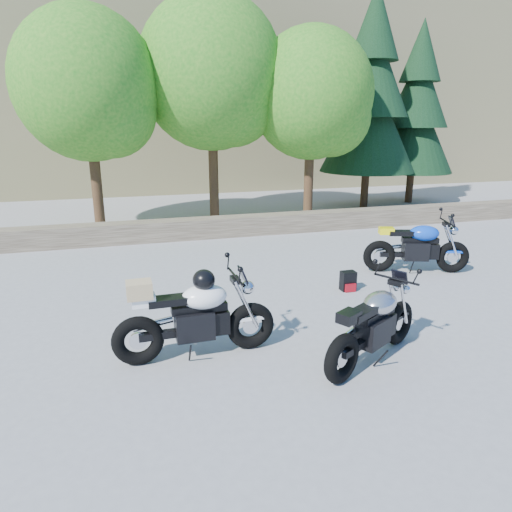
{
  "coord_description": "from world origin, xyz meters",
  "views": [
    {
      "loc": [
        -1.8,
        -5.89,
        2.85
      ],
      "look_at": [
        0.2,
        1.0,
        0.75
      ],
      "focal_mm": 32.0,
      "sensor_mm": 36.0,
      "label": 1
    }
  ],
  "objects_px": {
    "silver_bike": "(374,326)",
    "backpack": "(348,281)",
    "blue_bike": "(417,247)",
    "white_bike": "(195,315)"
  },
  "relations": [
    {
      "from": "silver_bike",
      "to": "backpack",
      "type": "bearing_deg",
      "value": 39.88
    },
    {
      "from": "silver_bike",
      "to": "blue_bike",
      "type": "distance_m",
      "value": 3.92
    },
    {
      "from": "white_bike",
      "to": "blue_bike",
      "type": "relative_size",
      "value": 1.03
    },
    {
      "from": "silver_bike",
      "to": "blue_bike",
      "type": "height_order",
      "value": "blue_bike"
    },
    {
      "from": "white_bike",
      "to": "backpack",
      "type": "relative_size",
      "value": 5.95
    },
    {
      "from": "silver_bike",
      "to": "white_bike",
      "type": "bearing_deg",
      "value": 131.07
    },
    {
      "from": "silver_bike",
      "to": "blue_bike",
      "type": "bearing_deg",
      "value": 18.0
    },
    {
      "from": "white_bike",
      "to": "blue_bike",
      "type": "bearing_deg",
      "value": 23.48
    },
    {
      "from": "white_bike",
      "to": "blue_bike",
      "type": "xyz_separation_m",
      "value": [
        4.72,
        2.18,
        -0.05
      ]
    },
    {
      "from": "blue_bike",
      "to": "backpack",
      "type": "relative_size",
      "value": 5.78
    }
  ]
}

